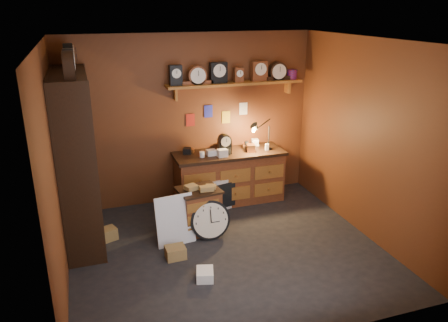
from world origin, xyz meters
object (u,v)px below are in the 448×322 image
Objects in this scene: low_cabinet at (199,208)px; big_round_clock at (210,220)px; shelving_unit at (74,152)px; workbench at (229,174)px.

low_cabinet is 1.31× the size of big_round_clock.
shelving_unit is 1.44× the size of workbench.
shelving_unit is at bearing 160.41° from big_round_clock.
big_round_clock is at bearing -19.59° from shelving_unit.
shelving_unit reaches higher than big_round_clock.
workbench is 3.19× the size of big_round_clock.
shelving_unit reaches higher than low_cabinet.
shelving_unit is 3.49× the size of low_cabinet.
big_round_clock is at bearing -78.11° from low_cabinet.
workbench is 1.13m from low_cabinet.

